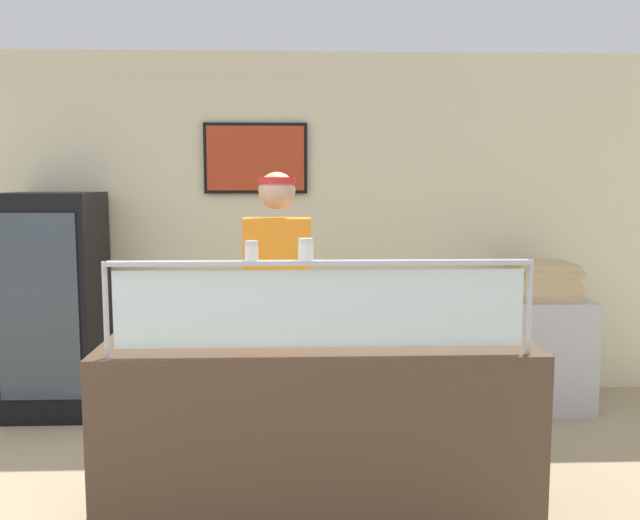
{
  "coord_description": "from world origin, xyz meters",
  "views": [
    {
      "loc": [
        0.91,
        -2.86,
        1.72
      ],
      "look_at": [
        1.03,
        0.41,
        1.33
      ],
      "focal_mm": 38.35,
      "sensor_mm": 36.0,
      "label": 1
    }
  ],
  "objects_px": {
    "parmesan_shaker": "(251,252)",
    "pizza_box_stack": "(542,280)",
    "pizza_server": "(257,328)",
    "pepper_flake_shaker": "(306,251)",
    "pizza_tray": "(260,332)",
    "worker_figure": "(278,304)",
    "drink_fridge": "(55,304)"
  },
  "relations": [
    {
      "from": "pizza_server",
      "to": "worker_figure",
      "type": "xyz_separation_m",
      "value": [
        0.09,
        0.56,
        0.02
      ]
    },
    {
      "from": "pizza_server",
      "to": "worker_figure",
      "type": "height_order",
      "value": "worker_figure"
    },
    {
      "from": "pizza_server",
      "to": "parmesan_shaker",
      "type": "relative_size",
      "value": 3.25
    },
    {
      "from": "parmesan_shaker",
      "to": "pizza_box_stack",
      "type": "bearing_deg",
      "value": 45.26
    },
    {
      "from": "pizza_server",
      "to": "pepper_flake_shaker",
      "type": "relative_size",
      "value": 2.91
    },
    {
      "from": "parmesan_shaker",
      "to": "worker_figure",
      "type": "relative_size",
      "value": 0.05
    },
    {
      "from": "pizza_server",
      "to": "pepper_flake_shaker",
      "type": "xyz_separation_m",
      "value": [
        0.23,
        -0.39,
        0.42
      ]
    },
    {
      "from": "pizza_tray",
      "to": "drink_fridge",
      "type": "relative_size",
      "value": 0.3
    },
    {
      "from": "pizza_tray",
      "to": "pepper_flake_shaker",
      "type": "relative_size",
      "value": 5.03
    },
    {
      "from": "pizza_server",
      "to": "parmesan_shaker",
      "type": "distance_m",
      "value": 0.57
    },
    {
      "from": "pizza_tray",
      "to": "pizza_box_stack",
      "type": "distance_m",
      "value": 2.59
    },
    {
      "from": "parmesan_shaker",
      "to": "drink_fridge",
      "type": "relative_size",
      "value": 0.05
    },
    {
      "from": "pizza_tray",
      "to": "pizza_server",
      "type": "bearing_deg",
      "value": -120.4
    },
    {
      "from": "parmesan_shaker",
      "to": "worker_figure",
      "type": "height_order",
      "value": "worker_figure"
    },
    {
      "from": "pepper_flake_shaker",
      "to": "pizza_box_stack",
      "type": "height_order",
      "value": "pepper_flake_shaker"
    },
    {
      "from": "drink_fridge",
      "to": "pizza_box_stack",
      "type": "bearing_deg",
      "value": -0.69
    },
    {
      "from": "parmesan_shaker",
      "to": "pepper_flake_shaker",
      "type": "bearing_deg",
      "value": 0.0
    },
    {
      "from": "parmesan_shaker",
      "to": "pizza_box_stack",
      "type": "relative_size",
      "value": 0.18
    },
    {
      "from": "parmesan_shaker",
      "to": "pizza_box_stack",
      "type": "xyz_separation_m",
      "value": [
        2.02,
        2.04,
        -0.44
      ]
    },
    {
      "from": "pepper_flake_shaker",
      "to": "pizza_box_stack",
      "type": "distance_m",
      "value": 2.75
    },
    {
      "from": "pizza_server",
      "to": "pizza_box_stack",
      "type": "relative_size",
      "value": 0.58
    },
    {
      "from": "pepper_flake_shaker",
      "to": "drink_fridge",
      "type": "relative_size",
      "value": 0.06
    },
    {
      "from": "parmesan_shaker",
      "to": "pepper_flake_shaker",
      "type": "relative_size",
      "value": 0.9
    },
    {
      "from": "pizza_tray",
      "to": "pizza_server",
      "type": "xyz_separation_m",
      "value": [
        -0.01,
        -0.02,
        0.02
      ]
    },
    {
      "from": "worker_figure",
      "to": "drink_fridge",
      "type": "bearing_deg",
      "value": 145.83
    },
    {
      "from": "worker_figure",
      "to": "drink_fridge",
      "type": "relative_size",
      "value": 1.08
    },
    {
      "from": "pizza_server",
      "to": "drink_fridge",
      "type": "bearing_deg",
      "value": 145.95
    },
    {
      "from": "pizza_tray",
      "to": "drink_fridge",
      "type": "distance_m",
      "value": 2.31
    },
    {
      "from": "pizza_server",
      "to": "parmesan_shaker",
      "type": "bearing_deg",
      "value": -76.67
    },
    {
      "from": "drink_fridge",
      "to": "pizza_box_stack",
      "type": "xyz_separation_m",
      "value": [
        3.6,
        -0.04,
        0.16
      ]
    },
    {
      "from": "pizza_tray",
      "to": "worker_figure",
      "type": "xyz_separation_m",
      "value": [
        0.08,
        0.54,
        0.04
      ]
    },
    {
      "from": "pizza_tray",
      "to": "pizza_server",
      "type": "relative_size",
      "value": 1.73
    }
  ]
}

